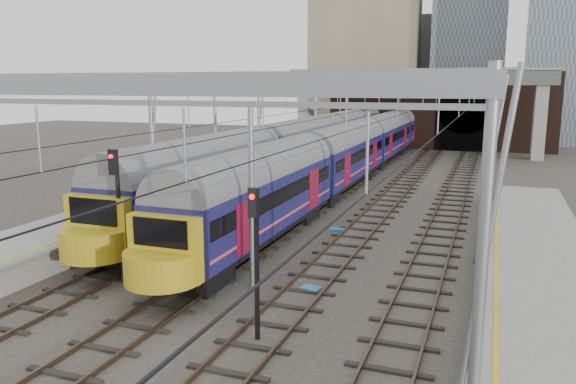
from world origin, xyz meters
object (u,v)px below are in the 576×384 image
at_px(train_second, 332,139).
at_px(signal_near_centre, 256,245).
at_px(signal_near_left, 118,201).
at_px(train_main, 367,144).

bearing_deg(train_second, signal_near_centre, -77.69).
relative_size(train_second, signal_near_left, 12.85).
bearing_deg(signal_near_centre, train_main, 75.27).
distance_m(train_main, signal_near_left, 30.78).
bearing_deg(train_second, signal_near_left, -88.14).
height_order(train_second, signal_near_left, signal_near_left).
height_order(train_main, signal_near_centre, train_main).
bearing_deg(train_main, signal_near_left, -95.42).
relative_size(train_main, signal_near_centre, 13.75).
bearing_deg(train_main, signal_near_centre, -83.30).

